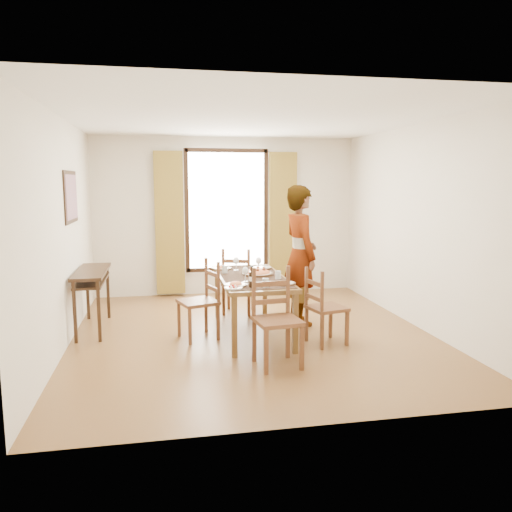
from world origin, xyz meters
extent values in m
plane|color=brown|center=(0.00, 0.00, 0.00)|extent=(5.00, 5.00, 0.00)
cube|color=beige|center=(0.00, 2.50, 1.35)|extent=(4.50, 0.10, 2.70)
cube|color=beige|center=(0.00, -2.50, 1.35)|extent=(4.50, 0.10, 2.70)
cube|color=beige|center=(-2.25, 0.00, 1.35)|extent=(0.10, 5.00, 2.70)
cube|color=beige|center=(2.25, 0.00, 1.35)|extent=(0.10, 5.00, 2.70)
cube|color=white|center=(0.00, 0.00, 2.72)|extent=(4.50, 5.00, 0.04)
cube|color=white|center=(0.00, 2.47, 1.45)|extent=(1.30, 0.04, 2.00)
cube|color=olive|center=(-0.98, 2.41, 1.25)|extent=(0.48, 0.10, 2.40)
cube|color=olive|center=(0.98, 2.41, 1.25)|extent=(0.48, 0.10, 2.40)
cube|color=black|center=(-2.24, 0.60, 1.75)|extent=(0.02, 0.86, 0.66)
cube|color=#D25827|center=(-2.23, 0.60, 1.75)|extent=(0.01, 0.76, 0.56)
cube|color=#322110|center=(-2.03, 0.60, 0.78)|extent=(0.38, 1.20, 0.04)
cube|color=#322110|center=(-2.03, 0.60, 0.66)|extent=(0.34, 1.10, 0.03)
cube|color=#322110|center=(-2.17, 0.05, 0.38)|extent=(0.04, 0.04, 0.76)
cube|color=#322110|center=(-2.17, 1.15, 0.38)|extent=(0.04, 0.04, 0.76)
cube|color=#322110|center=(-1.89, 0.05, 0.38)|extent=(0.04, 0.04, 0.76)
cube|color=#322110|center=(-1.89, 1.15, 0.38)|extent=(0.04, 0.04, 0.76)
cube|color=brown|center=(0.00, 0.04, 0.72)|extent=(0.82, 1.81, 0.05)
cube|color=black|center=(0.00, 0.04, 0.75)|extent=(0.75, 1.67, 0.01)
cube|color=brown|center=(-0.35, -0.81, 0.35)|extent=(0.06, 0.06, 0.70)
cube|color=brown|center=(-0.35, 0.89, 0.35)|extent=(0.06, 0.06, 0.70)
cube|color=brown|center=(0.35, -0.81, 0.35)|extent=(0.06, 0.06, 0.70)
cube|color=brown|center=(0.35, 0.89, 0.35)|extent=(0.06, 0.06, 0.70)
cube|color=brown|center=(-0.69, -0.04, 0.46)|extent=(0.55, 0.55, 0.04)
cube|color=brown|center=(-0.93, 0.08, 0.23)|extent=(0.04, 0.04, 0.46)
cube|color=brown|center=(-0.58, 0.20, 0.23)|extent=(0.04, 0.04, 0.46)
cube|color=brown|center=(-0.81, -0.27, 0.23)|extent=(0.04, 0.04, 0.46)
cube|color=brown|center=(-0.46, -0.16, 0.23)|extent=(0.04, 0.04, 0.46)
cube|color=brown|center=(-0.57, 0.20, 0.72)|extent=(0.04, 0.04, 0.52)
cube|color=brown|center=(-0.45, -0.15, 0.72)|extent=(0.04, 0.04, 0.52)
cube|color=brown|center=(-0.51, 0.02, 0.62)|extent=(0.14, 0.36, 0.05)
cube|color=brown|center=(-0.51, 0.02, 0.80)|extent=(0.14, 0.36, 0.05)
cube|color=brown|center=(-0.01, 1.10, 0.47)|extent=(0.55, 0.55, 0.04)
cube|color=brown|center=(0.23, 1.22, 0.23)|extent=(0.04, 0.04, 0.47)
cube|color=brown|center=(0.10, 0.86, 0.23)|extent=(0.04, 0.04, 0.47)
cube|color=brown|center=(-0.13, 1.34, 0.23)|extent=(0.04, 0.04, 0.47)
cube|color=brown|center=(-0.25, 0.99, 0.23)|extent=(0.04, 0.04, 0.47)
cube|color=brown|center=(0.10, 0.86, 0.73)|extent=(0.04, 0.04, 0.52)
cube|color=brown|center=(-0.25, 0.98, 0.73)|extent=(0.04, 0.04, 0.52)
cube|color=brown|center=(-0.08, 0.92, 0.62)|extent=(0.36, 0.15, 0.05)
cube|color=brown|center=(-0.08, 0.92, 0.81)|extent=(0.36, 0.15, 0.05)
cube|color=brown|center=(0.06, -1.15, 0.49)|extent=(0.51, 0.51, 0.04)
cube|color=brown|center=(-0.11, -1.36, 0.24)|extent=(0.04, 0.04, 0.49)
cube|color=brown|center=(-0.16, -0.98, 0.24)|extent=(0.04, 0.04, 0.49)
cube|color=brown|center=(0.28, -1.31, 0.24)|extent=(0.04, 0.04, 0.49)
cube|color=brown|center=(0.23, -0.93, 0.24)|extent=(0.04, 0.04, 0.49)
cube|color=brown|center=(-0.16, -0.96, 0.76)|extent=(0.04, 0.04, 0.54)
cube|color=brown|center=(0.23, -0.92, 0.76)|extent=(0.04, 0.04, 0.54)
cube|color=brown|center=(0.03, -0.94, 0.65)|extent=(0.39, 0.08, 0.05)
cube|color=brown|center=(0.03, -0.94, 0.85)|extent=(0.39, 0.08, 0.05)
cube|color=brown|center=(0.81, -0.53, 0.44)|extent=(0.50, 0.50, 0.04)
cube|color=brown|center=(1.02, -0.65, 0.22)|extent=(0.04, 0.04, 0.44)
cube|color=brown|center=(0.68, -0.74, 0.22)|extent=(0.04, 0.04, 0.44)
cube|color=brown|center=(0.94, -0.31, 0.22)|extent=(0.04, 0.04, 0.44)
cube|color=brown|center=(0.60, -0.40, 0.22)|extent=(0.04, 0.04, 0.44)
cube|color=brown|center=(0.68, -0.74, 0.68)|extent=(0.04, 0.04, 0.49)
cube|color=brown|center=(0.59, -0.40, 0.68)|extent=(0.04, 0.04, 0.49)
cube|color=brown|center=(0.63, -0.57, 0.58)|extent=(0.11, 0.35, 0.05)
cube|color=brown|center=(0.63, -0.57, 0.76)|extent=(0.11, 0.35, 0.05)
imported|color=gray|center=(0.74, 0.40, 0.95)|extent=(0.80, 0.62, 1.90)
cylinder|color=silver|center=(0.28, -0.22, 0.81)|extent=(0.07, 0.07, 0.10)
cylinder|color=silver|center=(-0.31, 0.30, 0.81)|extent=(0.07, 0.07, 0.10)
cylinder|color=silver|center=(0.03, -0.67, 0.81)|extent=(0.07, 0.07, 0.10)
camera|label=1|loc=(-1.12, -6.10, 1.93)|focal=35.00mm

